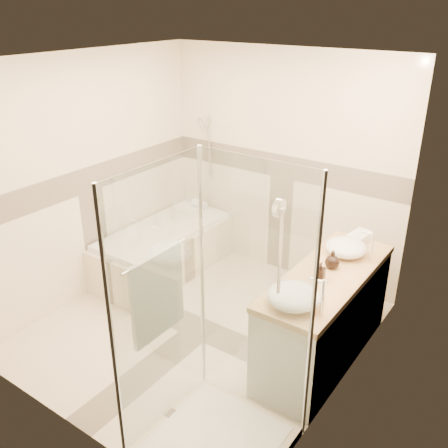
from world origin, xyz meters
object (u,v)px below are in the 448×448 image
Objects in this scene: shower_enclosure at (209,379)px; amenity_bottle_a at (320,271)px; vessel_sink_far at (294,296)px; amenity_bottle_b at (332,260)px; bathtub at (164,248)px; vessel_sink_near at (346,247)px; vanity at (324,316)px.

amenity_bottle_a is (0.27, 1.14, 0.42)m from shower_enclosure.
amenity_bottle_b is (0.00, 0.69, -0.00)m from vessel_sink_far.
amenity_bottle_b is at bearing 90.00° from amenity_bottle_a.
amenity_bottle_a is 0.96× the size of amenity_bottle_b.
bathtub is at bearing 173.33° from amenity_bottle_b.
bathtub is at bearing -178.92° from vessel_sink_near.
amenity_bottle_b is at bearing 101.19° from vanity.
amenity_bottle_a is (0.00, 0.46, -0.00)m from vessel_sink_far.
vessel_sink_near is at bearing 90.00° from amenity_bottle_b.
bathtub is 2.22m from vessel_sink_near.
vessel_sink_far reaches higher than amenity_bottle_a.
vanity is 0.52m from amenity_bottle_a.
shower_enclosure is 0.85m from vessel_sink_far.
vessel_sink_far reaches higher than amenity_bottle_b.
vessel_sink_near is at bearing 90.00° from vessel_sink_far.
amenity_bottle_b reaches higher than amenity_bottle_a.
amenity_bottle_b is (0.00, -0.29, 0.01)m from vessel_sink_near.
amenity_bottle_a is at bearing -12.73° from bathtub.
vessel_sink_far is 0.46m from amenity_bottle_a.
vessel_sink_near is at bearing 1.08° from bathtub.
shower_enclosure is at bearing -111.80° from vessel_sink_far.
vessel_sink_near is (2.13, 0.04, 0.62)m from bathtub.
vessel_sink_near is at bearing 80.67° from shower_enclosure.
shower_enclosure is 12.92× the size of amenity_bottle_b.
bathtub is 4.65× the size of vessel_sink_near.
vanity is 0.51m from amenity_bottle_b.
vanity is at bearing -78.81° from amenity_bottle_b.
amenity_bottle_b is (-0.02, 0.10, 0.50)m from vanity.
bathtub is at bearing 156.22° from vessel_sink_far.
shower_enclosure is 5.13× the size of vessel_sink_far.
shower_enclosure is 1.24m from amenity_bottle_a.
shower_enclosure is at bearing -101.25° from amenity_bottle_b.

